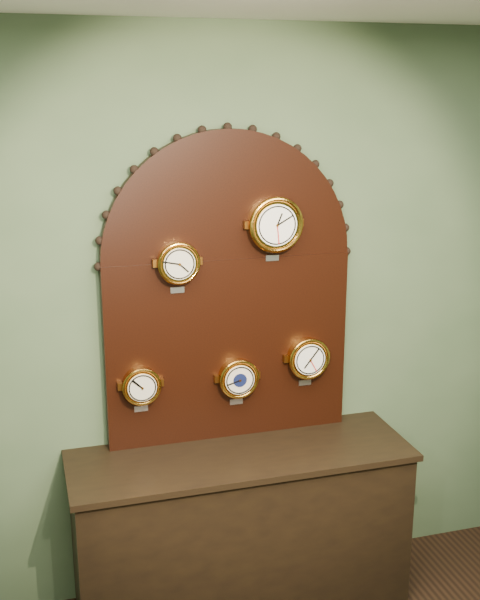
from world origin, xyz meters
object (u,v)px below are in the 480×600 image
object	(u,v)px
shop_counter	(241,532)
arabic_clock	(275,224)
display_board	(228,280)
roman_clock	(178,263)
barometer	(238,378)
hygrometer	(141,386)
tide_clock	(308,358)

from	to	relation	value
shop_counter	arabic_clock	bearing A→B (deg)	36.23
display_board	arabic_clock	bearing A→B (deg)	-17.96
roman_clock	barometer	distance (m)	0.65
hygrometer	barometer	bearing A→B (deg)	-0.07
display_board	arabic_clock	xyz separation A→B (m)	(0.21, -0.07, 0.27)
arabic_clock	barometer	world-z (taller)	arabic_clock
barometer	shop_counter	bearing A→B (deg)	-100.82
display_board	barometer	distance (m)	0.48
shop_counter	barometer	distance (m)	0.77
shop_counter	arabic_clock	distance (m)	1.52
shop_counter	display_board	world-z (taller)	display_board
hygrometer	barometer	size ratio (longest dim) A/B	0.95
shop_counter	arabic_clock	world-z (taller)	arabic_clock
arabic_clock	display_board	bearing A→B (deg)	162.04
hygrometer	barometer	xyz separation A→B (m)	(0.47, -0.00, -0.01)
barometer	display_board	bearing A→B (deg)	114.02
roman_clock	hygrometer	xyz separation A→B (m)	(-0.19, 0.00, -0.58)
arabic_clock	barometer	size ratio (longest dim) A/B	1.25
roman_clock	hygrometer	bearing A→B (deg)	179.89
tide_clock	barometer	bearing A→B (deg)	179.97
shop_counter	roman_clock	world-z (taller)	roman_clock
roman_clock	barometer	size ratio (longest dim) A/B	1.00
arabic_clock	tide_clock	xyz separation A→B (m)	(0.18, 0.00, -0.68)
shop_counter	barometer	xyz separation A→B (m)	(0.03, 0.15, 0.75)
roman_clock	tide_clock	size ratio (longest dim) A/B	0.95
tide_clock	shop_counter	bearing A→B (deg)	-158.43
display_board	tide_clock	distance (m)	0.57
shop_counter	roman_clock	distance (m)	1.37
arabic_clock	hygrometer	size ratio (longest dim) A/B	1.32
tide_clock	arabic_clock	bearing A→B (deg)	-179.60
hygrometer	tide_clock	world-z (taller)	tide_clock
roman_clock	tide_clock	world-z (taller)	roman_clock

